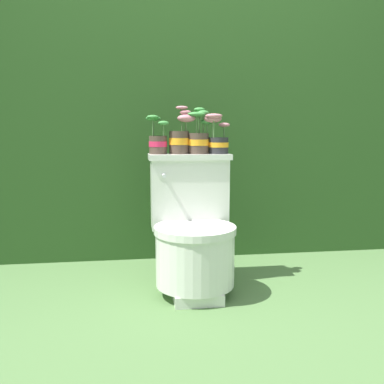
{
  "coord_description": "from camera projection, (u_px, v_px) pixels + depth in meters",
  "views": [
    {
      "loc": [
        -0.39,
        -2.06,
        0.85
      ],
      "look_at": [
        -0.09,
        0.13,
        0.52
      ],
      "focal_mm": 40.0,
      "sensor_mm": 36.0,
      "label": 1
    }
  ],
  "objects": [
    {
      "name": "potted_plant_left",
      "position": [
        158.0,
        140.0,
        2.3
      ],
      "size": [
        0.12,
        0.11,
        0.21
      ],
      "color": "#47382D",
      "rests_on": "toilet"
    },
    {
      "name": "potted_plant_midright",
      "position": [
        218.0,
        138.0,
        2.32
      ],
      "size": [
        0.15,
        0.12,
        0.22
      ],
      "color": "#262628",
      "rests_on": "toilet"
    },
    {
      "name": "ground_plane",
      "position": [
        212.0,
        295.0,
        2.2
      ],
      "size": [
        12.0,
        12.0,
        0.0
      ],
      "primitive_type": "plane",
      "color": "#4C703D"
    },
    {
      "name": "potted_plant_middle",
      "position": [
        199.0,
        138.0,
        2.32
      ],
      "size": [
        0.15,
        0.12,
        0.25
      ],
      "color": "#47382D",
      "rests_on": "toilet"
    },
    {
      "name": "hedge_backdrop",
      "position": [
        186.0,
        129.0,
        3.09
      ],
      "size": [
        4.01,
        0.75,
        1.69
      ],
      "color": "#284C1E",
      "rests_on": "ground"
    },
    {
      "name": "toilet",
      "position": [
        193.0,
        233.0,
        2.24
      ],
      "size": [
        0.44,
        0.53,
        0.71
      ],
      "color": "silver",
      "rests_on": "ground"
    },
    {
      "name": "potted_plant_midleft",
      "position": [
        180.0,
        137.0,
        2.32
      ],
      "size": [
        0.14,
        0.11,
        0.26
      ],
      "color": "#47382D",
      "rests_on": "toilet"
    }
  ]
}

